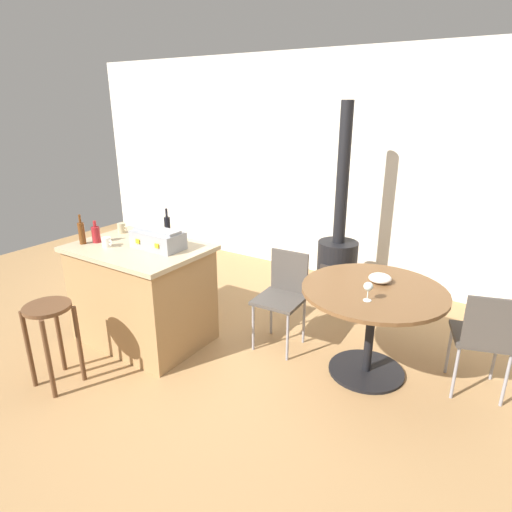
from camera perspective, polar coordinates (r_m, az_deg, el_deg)
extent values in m
plane|color=#A37A4C|center=(3.85, -4.62, -13.82)|extent=(8.80, 8.80, 0.00)
cube|color=silver|center=(5.41, 11.27, 11.11)|extent=(8.00, 0.10, 2.70)
cube|color=#A37A4C|center=(4.12, -14.68, -5.09)|extent=(1.12, 0.79, 0.88)
cube|color=tan|center=(3.95, -15.24, 0.97)|extent=(1.18, 0.85, 0.04)
cylinder|color=brown|center=(3.72, -22.26, -10.72)|extent=(0.04, 0.04, 0.65)
cylinder|color=brown|center=(3.92, -24.50, -9.47)|extent=(0.04, 0.04, 0.65)
cylinder|color=brown|center=(3.81, -27.77, -10.85)|extent=(0.04, 0.04, 0.65)
cylinder|color=brown|center=(3.61, -25.65, -12.24)|extent=(0.04, 0.04, 0.65)
cylinder|color=brown|center=(3.61, -25.82, -6.10)|extent=(0.35, 0.35, 0.03)
cylinder|color=black|center=(3.83, 14.29, -14.41)|extent=(0.61, 0.61, 0.02)
cylinder|color=black|center=(3.65, 14.75, -9.82)|extent=(0.07, 0.07, 0.72)
cylinder|color=brown|center=(3.48, 15.28, -4.39)|extent=(1.12, 1.12, 0.03)
cube|color=#47423D|center=(3.70, 27.53, -9.40)|extent=(0.50, 0.50, 0.03)
cube|color=#47423D|center=(3.45, 28.63, -7.95)|extent=(0.35, 0.13, 0.40)
cylinder|color=gray|center=(3.64, 24.75, -13.79)|extent=(0.02, 0.02, 0.44)
cylinder|color=gray|center=(3.71, 30.06, -13.98)|extent=(0.02, 0.02, 0.44)
cylinder|color=gray|center=(4.00, 28.96, -11.37)|extent=(0.02, 0.02, 0.44)
cylinder|color=gray|center=(3.92, 24.07, -11.13)|extent=(0.02, 0.02, 0.44)
cube|color=#47423D|center=(3.85, 3.10, -5.80)|extent=(0.42, 0.42, 0.03)
cube|color=#47423D|center=(3.93, 4.42, -2.12)|extent=(0.36, 0.04, 0.40)
cylinder|color=gray|center=(4.03, 6.33, -8.47)|extent=(0.02, 0.02, 0.45)
cylinder|color=gray|center=(4.16, 2.01, -7.41)|extent=(0.02, 0.02, 0.45)
cylinder|color=gray|center=(3.90, -0.37, -9.38)|extent=(0.02, 0.02, 0.45)
cylinder|color=gray|center=(3.76, 4.18, -10.61)|extent=(0.02, 0.02, 0.45)
cylinder|color=black|center=(5.05, 10.34, -5.14)|extent=(0.37, 0.37, 0.06)
cylinder|color=black|center=(4.92, 10.57, -1.58)|extent=(0.44, 0.44, 0.61)
cube|color=#2D2826|center=(4.73, 9.53, -2.39)|extent=(0.20, 0.02, 0.20)
cylinder|color=black|center=(4.65, 11.38, 10.46)|extent=(0.13, 0.13, 1.47)
cube|color=gray|center=(3.83, -12.79, 2.10)|extent=(0.45, 0.24, 0.15)
cube|color=gray|center=(3.81, -12.89, 3.34)|extent=(0.43, 0.15, 0.02)
cube|color=yellow|center=(3.83, -15.33, 1.87)|extent=(0.04, 0.01, 0.04)
cube|color=yellow|center=(3.67, -12.94, 1.31)|extent=(0.04, 0.01, 0.04)
cylinder|color=#603314|center=(4.15, -21.97, 2.78)|extent=(0.06, 0.06, 0.19)
cylinder|color=#603314|center=(4.11, -22.21, 4.58)|extent=(0.02, 0.02, 0.08)
cylinder|color=maroon|center=(4.15, -20.33, 2.66)|extent=(0.07, 0.07, 0.14)
cylinder|color=maroon|center=(4.13, -20.49, 3.99)|extent=(0.03, 0.03, 0.06)
cylinder|color=black|center=(4.08, -11.58, 3.66)|extent=(0.06, 0.06, 0.21)
cylinder|color=black|center=(4.05, -11.72, 5.60)|extent=(0.02, 0.02, 0.08)
cylinder|color=tan|center=(4.39, -17.28, 3.54)|extent=(0.08, 0.08, 0.10)
torus|color=tan|center=(4.35, -16.85, 3.51)|extent=(0.05, 0.01, 0.05)
cylinder|color=white|center=(4.01, -19.09, 1.75)|extent=(0.08, 0.08, 0.08)
torus|color=white|center=(3.97, -18.65, 1.69)|extent=(0.05, 0.01, 0.05)
cylinder|color=silver|center=(3.26, 14.43, -5.67)|extent=(0.06, 0.06, 0.00)
cylinder|color=silver|center=(3.24, 14.49, -4.99)|extent=(0.01, 0.01, 0.08)
ellipsoid|color=silver|center=(3.22, 14.60, -3.89)|extent=(0.07, 0.07, 0.06)
ellipsoid|color=white|center=(3.59, 16.03, -2.83)|extent=(0.18, 0.18, 0.07)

